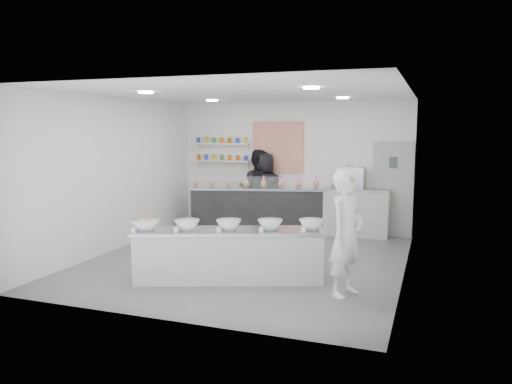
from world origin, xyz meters
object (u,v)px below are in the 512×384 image
at_px(staff_left, 257,190).
at_px(espresso_machine, 351,178).
at_px(back_bar, 263,210).
at_px(espresso_ledge, 356,212).
at_px(staff_right, 265,191).
at_px(prep_counter, 229,255).
at_px(woman_prep, 346,234).

bearing_deg(staff_left, espresso_machine, 172.42).
height_order(back_bar, espresso_machine, espresso_machine).
relative_size(espresso_ledge, staff_right, 0.78).
bearing_deg(staff_left, staff_right, 171.92).
relative_size(prep_counter, back_bar, 0.90).
bearing_deg(espresso_machine, back_bar, -172.18).
relative_size(espresso_machine, staff_right, 0.33).
distance_m(prep_counter, espresso_machine, 4.28).
bearing_deg(prep_counter, staff_right, 80.19).
distance_m(espresso_machine, staff_left, 2.22).
bearing_deg(espresso_ledge, prep_counter, -109.22).
height_order(back_bar, woman_prep, woman_prep).
bearing_deg(espresso_machine, staff_left, -179.51).
bearing_deg(staff_left, back_bar, 125.72).
relative_size(staff_left, staff_right, 1.03).
relative_size(espresso_ledge, espresso_machine, 2.40).
xyz_separation_m(staff_left, staff_right, (0.20, 0.00, -0.03)).
xyz_separation_m(back_bar, woman_prep, (2.55, -3.79, 0.38)).
height_order(prep_counter, staff_left, staff_left).
bearing_deg(woman_prep, staff_left, 56.67).
bearing_deg(prep_counter, staff_left, 82.91).
bearing_deg(woman_prep, espresso_ledge, 28.46).
relative_size(espresso_machine, woman_prep, 0.33).
bearing_deg(espresso_ledge, staff_left, -179.54).
bearing_deg(prep_counter, espresso_machine, 52.11).
distance_m(woman_prep, staff_right, 4.80).
relative_size(back_bar, woman_prep, 1.85).
distance_m(back_bar, espresso_machine, 2.12).
bearing_deg(woman_prep, staff_right, 54.73).
bearing_deg(prep_counter, back_bar, 80.25).
bearing_deg(espresso_machine, staff_right, -179.46).
xyz_separation_m(prep_counter, woman_prep, (1.85, -0.07, 0.49)).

